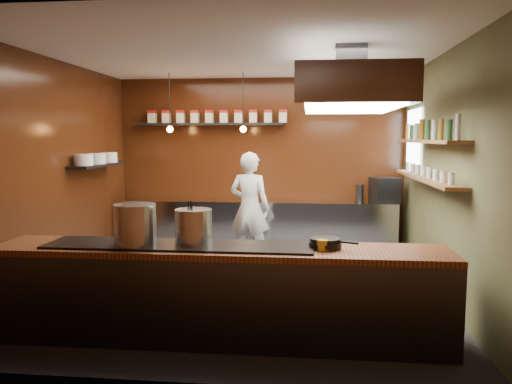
# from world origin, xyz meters

# --- Properties ---
(floor) EXTENTS (5.00, 5.00, 0.00)m
(floor) POSITION_xyz_m (0.00, 0.00, 0.00)
(floor) COLOR black
(floor) RESTS_ON ground
(back_wall) EXTENTS (5.00, 0.00, 5.00)m
(back_wall) POSITION_xyz_m (0.00, 2.50, 1.50)
(back_wall) COLOR black
(back_wall) RESTS_ON ground
(left_wall) EXTENTS (0.00, 5.00, 5.00)m
(left_wall) POSITION_xyz_m (-2.50, 0.00, 1.50)
(left_wall) COLOR black
(left_wall) RESTS_ON ground
(right_wall) EXTENTS (0.00, 5.00, 5.00)m
(right_wall) POSITION_xyz_m (2.50, 0.00, 1.50)
(right_wall) COLOR #474828
(right_wall) RESTS_ON ground
(ceiling) EXTENTS (5.00, 5.00, 0.00)m
(ceiling) POSITION_xyz_m (0.00, 0.00, 3.00)
(ceiling) COLOR silver
(ceiling) RESTS_ON back_wall
(window_pane) EXTENTS (0.00, 1.00, 1.00)m
(window_pane) POSITION_xyz_m (2.45, 1.70, 1.90)
(window_pane) COLOR white
(window_pane) RESTS_ON right_wall
(prep_counter) EXTENTS (4.60, 0.65, 0.90)m
(prep_counter) POSITION_xyz_m (0.00, 2.17, 0.45)
(prep_counter) COLOR silver
(prep_counter) RESTS_ON floor
(pass_counter) EXTENTS (4.40, 0.72, 0.94)m
(pass_counter) POSITION_xyz_m (-0.00, -1.60, 0.47)
(pass_counter) COLOR #38383D
(pass_counter) RESTS_ON floor
(tin_shelf) EXTENTS (2.60, 0.26, 0.04)m
(tin_shelf) POSITION_xyz_m (-0.90, 2.36, 2.20)
(tin_shelf) COLOR black
(tin_shelf) RESTS_ON back_wall
(plate_shelf) EXTENTS (0.30, 1.40, 0.04)m
(plate_shelf) POSITION_xyz_m (-2.34, 1.00, 1.55)
(plate_shelf) COLOR black
(plate_shelf) RESTS_ON left_wall
(bottle_shelf_upper) EXTENTS (0.26, 2.80, 0.04)m
(bottle_shelf_upper) POSITION_xyz_m (2.34, 0.30, 1.92)
(bottle_shelf_upper) COLOR brown
(bottle_shelf_upper) RESTS_ON right_wall
(bottle_shelf_lower) EXTENTS (0.26, 2.80, 0.04)m
(bottle_shelf_lower) POSITION_xyz_m (2.34, 0.30, 1.45)
(bottle_shelf_lower) COLOR brown
(bottle_shelf_lower) RESTS_ON right_wall
(extractor_hood) EXTENTS (1.20, 2.00, 0.72)m
(extractor_hood) POSITION_xyz_m (1.30, -0.40, 2.51)
(extractor_hood) COLOR #38383D
(extractor_hood) RESTS_ON ceiling
(pendant_left) EXTENTS (0.10, 0.10, 0.95)m
(pendant_left) POSITION_xyz_m (-1.40, 1.70, 2.15)
(pendant_left) COLOR black
(pendant_left) RESTS_ON ceiling
(pendant_right) EXTENTS (0.10, 0.10, 0.95)m
(pendant_right) POSITION_xyz_m (-0.20, 1.70, 2.15)
(pendant_right) COLOR black
(pendant_right) RESTS_ON ceiling
(storage_tins) EXTENTS (2.43, 0.13, 0.22)m
(storage_tins) POSITION_xyz_m (-0.75, 2.36, 2.33)
(storage_tins) COLOR beige
(storage_tins) RESTS_ON tin_shelf
(plate_stacks) EXTENTS (0.26, 1.16, 0.16)m
(plate_stacks) POSITION_xyz_m (-2.34, 1.00, 1.65)
(plate_stacks) COLOR white
(plate_stacks) RESTS_ON plate_shelf
(bottles) EXTENTS (0.06, 2.66, 0.24)m
(bottles) POSITION_xyz_m (2.34, 0.30, 2.06)
(bottles) COLOR silver
(bottles) RESTS_ON bottle_shelf_upper
(wine_glasses) EXTENTS (0.07, 2.37, 0.13)m
(wine_glasses) POSITION_xyz_m (2.34, 0.30, 1.53)
(wine_glasses) COLOR silver
(wine_glasses) RESTS_ON bottle_shelf_lower
(stockpot_large) EXTENTS (0.41, 0.41, 0.39)m
(stockpot_large) POSITION_xyz_m (-0.82, -1.66, 1.14)
(stockpot_large) COLOR #B2B4B9
(stockpot_large) RESTS_ON pass_counter
(stockpot_small) EXTENTS (0.36, 0.36, 0.34)m
(stockpot_small) POSITION_xyz_m (-0.26, -1.55, 1.11)
(stockpot_small) COLOR silver
(stockpot_small) RESTS_ON pass_counter
(utensil_crock) EXTENTS (0.16, 0.16, 0.19)m
(utensil_crock) POSITION_xyz_m (-0.30, -1.50, 1.04)
(utensil_crock) COLOR silver
(utensil_crock) RESTS_ON pass_counter
(frying_pan) EXTENTS (0.46, 0.31, 0.08)m
(frying_pan) POSITION_xyz_m (1.01, -1.55, 0.98)
(frying_pan) COLOR black
(frying_pan) RESTS_ON pass_counter
(butter_jar) EXTENTS (0.15, 0.15, 0.10)m
(butter_jar) POSITION_xyz_m (0.98, -1.65, 0.97)
(butter_jar) COLOR gold
(butter_jar) RESTS_ON pass_counter
(espresso_machine) EXTENTS (0.50, 0.49, 0.41)m
(espresso_machine) POSITION_xyz_m (2.10, 2.11, 1.11)
(espresso_machine) COLOR black
(espresso_machine) RESTS_ON prep_counter
(chef) EXTENTS (0.72, 0.56, 1.75)m
(chef) POSITION_xyz_m (-0.06, 1.37, 0.88)
(chef) COLOR silver
(chef) RESTS_ON floor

